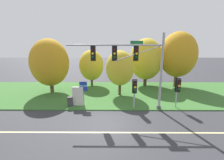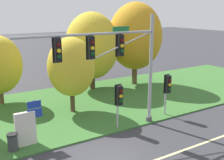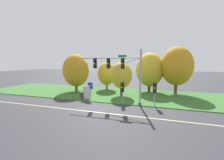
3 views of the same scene
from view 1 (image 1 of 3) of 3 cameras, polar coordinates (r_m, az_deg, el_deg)
The scene contains 14 objects.
ground_plane at distance 12.12m, azimuth -1.60°, elevation -16.40°, with size 160.00×160.00×0.00m, color #333338.
lane_stripe at distance 11.08m, azimuth -1.83°, elevation -19.36°, with size 36.00×0.16×0.01m, color beige.
grass_verge at distance 19.74m, azimuth -0.78°, elevation -4.74°, with size 48.00×11.50×0.10m, color #386B2D.
traffic_signal_mast at distance 13.57m, azimuth 7.57°, elevation 7.36°, with size 8.68×0.49×6.97m.
pedestrian_signal_near_kerb at distance 15.39m, azimuth 23.87°, elevation -2.46°, with size 0.46×0.55×2.91m.
pedestrian_signal_further_along at distance 14.13m, azimuth 8.66°, elevation -3.10°, with size 0.46×0.55×2.82m.
route_sign_post at distance 15.15m, azimuth -10.84°, elevation -3.56°, with size 0.83×0.08×2.48m.
tree_nearest_road at distance 20.40m, azimuth -22.62°, elevation 6.11°, with size 4.70×4.70×6.81m.
tree_left_of_mast at distance 22.70m, azimuth -7.86°, elevation 5.54°, with size 3.61×3.61×5.38m.
tree_behind_signpost at distance 17.99m, azimuth 3.04°, elevation 4.51°, with size 3.36×3.36×5.41m.
tree_mid_verge at distance 23.03m, azimuth 12.84°, elevation 7.69°, with size 4.86×4.86×7.06m.
tree_tall_centre at distance 23.74m, azimuth 23.81°, elevation 8.78°, with size 5.16×5.16×7.95m.
info_kiosk at distance 15.45m, azimuth -12.81°, elevation -6.05°, with size 1.10×0.24×1.90m.
trash_bin at distance 15.60m, azimuth -15.68°, elevation -7.86°, with size 0.56×0.56×0.93m.
Camera 1 is at (0.40, -10.63, 5.80)m, focal length 24.00 mm.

